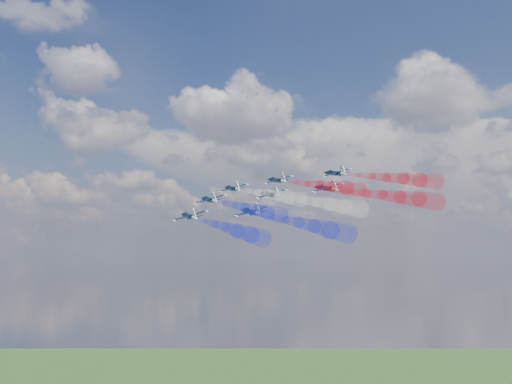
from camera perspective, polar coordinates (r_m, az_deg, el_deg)
The scene contains 16 objects.
jet_lead at distance 183.97m, azimuth -2.11°, elevation 0.32°, with size 8.93×11.16×2.98m, color black, non-canonical shape.
trail_lead at distance 163.85m, azimuth 1.06°, elevation -0.19°, with size 3.72×34.83×3.72m, color white, non-canonical shape.
jet_inner_left at distance 168.40m, azimuth -4.18°, elevation -0.69°, with size 8.93×11.16×2.98m, color black, non-canonical shape.
trail_inner_left at distance 147.99m, azimuth -0.95°, elevation -1.39°, with size 3.72×34.83×3.72m, color #1B27E9, non-canonical shape.
jet_inner_right at distance 179.02m, azimuth 1.88°, elevation 1.05°, with size 8.93×11.16×2.98m, color black, non-canonical shape.
trail_inner_right at distance 159.66m, azimuth 5.64°, elevation 0.62°, with size 3.72×34.83×3.72m, color red, non-canonical shape.
jet_outer_left at distance 155.51m, azimuth -5.95°, elevation -2.16°, with size 8.93×11.16×2.98m, color black, non-canonical shape.
trail_outer_left at distance 134.90m, azimuth -2.68°, elevation -3.16°, with size 3.72×34.83×3.72m, color #1B27E9, non-canonical shape.
jet_center_third at distance 163.38m, azimuth 1.27°, elevation -0.23°, with size 8.93×11.16×2.98m, color black, non-canonical shape.
trail_center_third at distance 143.97m, azimuth 5.36°, elevation -0.89°, with size 3.72×34.83×3.72m, color white, non-canonical shape.
jet_outer_right at distance 173.45m, azimuth 7.07°, elevation 1.66°, with size 8.93×11.16×2.98m, color black, non-canonical shape.
trail_outer_right at distance 155.24m, azimuth 11.57°, elevation 1.28°, with size 3.72×34.83×3.72m, color red, non-canonical shape.
jet_rear_left at distance 147.40m, azimuth -0.45°, elevation -1.77°, with size 8.93×11.16×2.98m, color black, non-canonical shape.
trail_rear_left at distance 127.76m, azimuth 3.89°, elevation -2.75°, with size 3.72×34.83×3.72m, color #1B27E9, non-canonical shape.
jet_rear_right at distance 157.91m, azimuth 6.26°, elevation 0.33°, with size 8.93×11.16×2.98m, color black, non-canonical shape.
trail_rear_right at distance 139.60m, azimuth 11.17°, elevation -0.27°, with size 3.72×34.83×3.72m, color red, non-canonical shape.
Camera 1 is at (59.04, -166.30, 146.83)m, focal length 45.00 mm.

